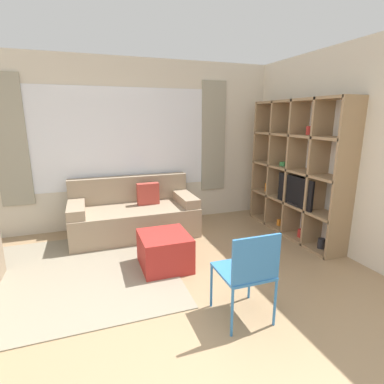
{
  "coord_description": "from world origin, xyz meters",
  "views": [
    {
      "loc": [
        -0.57,
        -1.78,
        1.79
      ],
      "look_at": [
        0.68,
        1.76,
        0.85
      ],
      "focal_mm": 28.0,
      "sensor_mm": 36.0,
      "label": 1
    }
  ],
  "objects_px": {
    "shelving_unit": "(297,171)",
    "couch_main": "(134,215)",
    "ottoman": "(165,251)",
    "folding_chair": "(248,269)"
  },
  "relations": [
    {
      "from": "couch_main",
      "to": "ottoman",
      "type": "xyz_separation_m",
      "value": [
        0.18,
        -1.23,
        -0.1
      ]
    },
    {
      "from": "couch_main",
      "to": "ottoman",
      "type": "height_order",
      "value": "couch_main"
    },
    {
      "from": "shelving_unit",
      "to": "ottoman",
      "type": "xyz_separation_m",
      "value": [
        -2.19,
        -0.4,
        -0.79
      ]
    },
    {
      "from": "couch_main",
      "to": "ottoman",
      "type": "bearing_deg",
      "value": -81.79
    },
    {
      "from": "folding_chair",
      "to": "ottoman",
      "type": "bearing_deg",
      "value": -70.67
    },
    {
      "from": "ottoman",
      "to": "shelving_unit",
      "type": "bearing_deg",
      "value": 10.33
    },
    {
      "from": "ottoman",
      "to": "folding_chair",
      "type": "xyz_separation_m",
      "value": [
        0.43,
        -1.23,
        0.31
      ]
    },
    {
      "from": "shelving_unit",
      "to": "couch_main",
      "type": "xyz_separation_m",
      "value": [
        -2.37,
        0.83,
        -0.7
      ]
    },
    {
      "from": "shelving_unit",
      "to": "couch_main",
      "type": "relative_size",
      "value": 1.08
    },
    {
      "from": "couch_main",
      "to": "folding_chair",
      "type": "distance_m",
      "value": 2.55
    }
  ]
}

